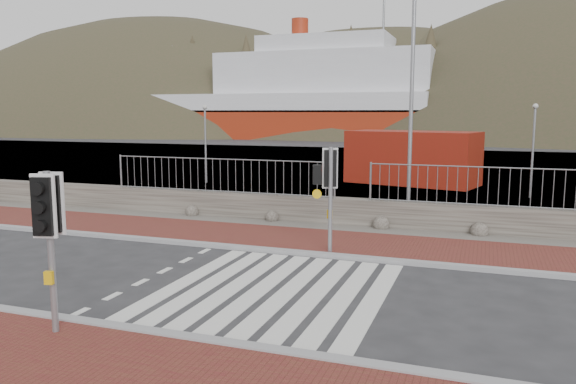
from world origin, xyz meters
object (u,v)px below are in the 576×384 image
at_px(ferry, 283,101).
at_px(shipping_container, 412,158).
at_px(traffic_signal_far, 329,177).
at_px(streetlight, 415,98).
at_px(traffic_signal_near, 49,219).

bearing_deg(ferry, shipping_container, -62.79).
xyz_separation_m(traffic_signal_far, streetlight, (1.56, 4.83, 2.13)).
xyz_separation_m(ferry, traffic_signal_far, (24.92, -64.61, -3.30)).
height_order(ferry, shipping_container, ferry).
xyz_separation_m(ferry, traffic_signal_near, (22.04, -71.43, -3.35)).
relative_size(traffic_signal_near, traffic_signal_far, 0.98).
xyz_separation_m(traffic_signal_far, shipping_container, (0.15, 15.85, -0.68)).
bearing_deg(traffic_signal_near, traffic_signal_far, 52.39).
distance_m(ferry, traffic_signal_far, 69.33).
xyz_separation_m(ferry, shipping_container, (25.07, -48.77, -3.98)).
bearing_deg(traffic_signal_far, shipping_container, -113.37).
bearing_deg(traffic_signal_near, ferry, 92.44).
bearing_deg(streetlight, shipping_container, 90.11).
height_order(traffic_signal_near, streetlight, streetlight).
distance_m(ferry, shipping_container, 54.98).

